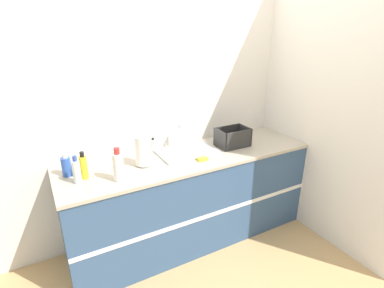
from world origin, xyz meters
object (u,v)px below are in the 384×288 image
object	(u,v)px
paper_towel_roll	(143,151)
bottle_white_spray	(118,166)
bottle_yellow	(84,167)
dish_rack	(232,139)
bottle_clear	(77,171)
bottle_blue	(66,166)
soap_dispenser	(153,145)
sink	(187,151)

from	to	relation	value
paper_towel_roll	bottle_white_spray	bearing A→B (deg)	-147.49
bottle_yellow	dish_rack	bearing A→B (deg)	0.46
bottle_yellow	bottle_white_spray	xyz separation A→B (m)	(0.23, -0.16, 0.02)
bottle_clear	bottle_blue	bearing A→B (deg)	107.32
bottle_yellow	bottle_blue	distance (m)	0.16
soap_dispenser	bottle_yellow	bearing A→B (deg)	-157.55
bottle_yellow	bottle_clear	xyz separation A→B (m)	(-0.06, -0.06, 0.00)
bottle_blue	soap_dispenser	world-z (taller)	bottle_blue
sink	soap_dispenser	bearing A→B (deg)	140.68
dish_rack	bottle_yellow	xyz separation A→B (m)	(-1.42, -0.01, 0.03)
sink	soap_dispenser	xyz separation A→B (m)	(-0.26, 0.21, 0.04)
bottle_blue	bottle_clear	world-z (taller)	bottle_clear
soap_dispenser	bottle_clear	bearing A→B (deg)	-155.58
paper_towel_roll	soap_dispenser	size ratio (longest dim) A/B	2.13
paper_towel_roll	bottle_yellow	size ratio (longest dim) A/B	1.18
paper_towel_roll	bottle_clear	world-z (taller)	paper_towel_roll
paper_towel_roll	bottle_yellow	bearing A→B (deg)	-179.76
sink	bottle_blue	bearing A→B (deg)	177.81
paper_towel_roll	soap_dispenser	world-z (taller)	paper_towel_roll
sink	paper_towel_roll	distance (m)	0.48
bottle_white_spray	bottle_blue	bearing A→B (deg)	140.81
sink	bottle_clear	distance (m)	1.02
dish_rack	bottle_white_spray	size ratio (longest dim) A/B	1.16
paper_towel_roll	dish_rack	world-z (taller)	paper_towel_roll
bottle_clear	soap_dispenser	bearing A→B (deg)	24.42
dish_rack	bottle_yellow	distance (m)	1.42
dish_rack	bottle_clear	bearing A→B (deg)	-177.41
sink	bottle_yellow	bearing A→B (deg)	-175.55
bottle_yellow	bottle_white_spray	bearing A→B (deg)	-35.81
bottle_white_spray	bottle_clear	distance (m)	0.31
bottle_blue	paper_towel_roll	bearing A→B (deg)	-10.55
paper_towel_roll	bottle_yellow	world-z (taller)	paper_towel_roll
bottle_yellow	bottle_blue	xyz separation A→B (m)	(-0.11, 0.11, -0.02)
sink	paper_towel_roll	bearing A→B (deg)	-171.14
dish_rack	bottle_white_spray	world-z (taller)	bottle_white_spray
sink	soap_dispenser	distance (m)	0.33
bottle_white_spray	bottle_blue	size ratio (longest dim) A/B	1.44
dish_rack	bottle_clear	xyz separation A→B (m)	(-1.48, -0.07, 0.03)
dish_rack	bottle_clear	distance (m)	1.48
dish_rack	soap_dispenser	world-z (taller)	dish_rack
soap_dispenser	bottle_white_spray	bearing A→B (deg)	-135.83
sink	bottle_blue	world-z (taller)	sink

